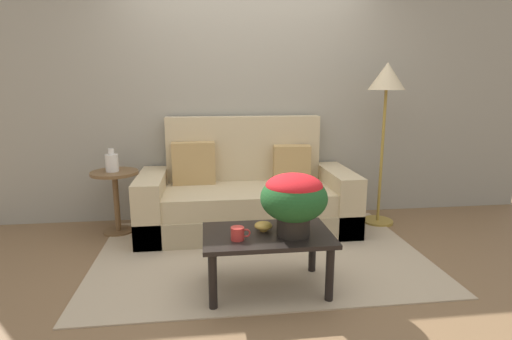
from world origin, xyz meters
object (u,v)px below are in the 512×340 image
(floor_lamp, at_px, (386,91))
(snack_bowl, at_px, (263,226))
(coffee_mug, at_px, (238,233))
(couch, at_px, (246,197))
(potted_plant, at_px, (294,197))
(coffee_table, at_px, (267,242))
(table_vase, at_px, (112,162))
(side_table, at_px, (116,191))

(floor_lamp, xyz_separation_m, snack_bowl, (-1.38, -1.17, -0.90))
(floor_lamp, xyz_separation_m, coffee_mug, (-1.57, -1.31, -0.89))
(coffee_mug, bearing_deg, couch, 81.74)
(couch, bearing_deg, floor_lamp, -0.73)
(couch, bearing_deg, potted_plant, -81.79)
(snack_bowl, bearing_deg, floor_lamp, 40.42)
(coffee_table, bearing_deg, floor_lamp, 41.97)
(coffee_table, distance_m, floor_lamp, 2.08)
(coffee_mug, relative_size, table_vase, 0.60)
(couch, distance_m, coffee_table, 1.24)
(floor_lamp, bearing_deg, couch, 179.27)
(floor_lamp, distance_m, potted_plant, 1.86)
(coffee_table, relative_size, potted_plant, 1.96)
(couch, height_order, side_table, couch)
(snack_bowl, bearing_deg, potted_plant, -27.14)
(table_vase, bearing_deg, floor_lamp, -1.04)
(coffee_mug, bearing_deg, side_table, 127.81)
(side_table, xyz_separation_m, snack_bowl, (1.25, -1.22, 0.03))
(couch, height_order, potted_plant, couch)
(coffee_table, relative_size, snack_bowl, 6.99)
(couch, height_order, snack_bowl, couch)
(floor_lamp, bearing_deg, table_vase, 178.96)
(side_table, height_order, coffee_mug, side_table)
(couch, relative_size, floor_lamp, 1.27)
(couch, bearing_deg, table_vase, 178.64)
(couch, height_order, coffee_table, couch)
(coffee_table, distance_m, potted_plant, 0.38)
(potted_plant, xyz_separation_m, coffee_mug, (-0.38, -0.04, -0.22))
(snack_bowl, xyz_separation_m, table_vase, (-1.26, 1.22, 0.25))
(potted_plant, distance_m, snack_bowl, 0.31)
(couch, distance_m, floor_lamp, 1.72)
(coffee_table, xyz_separation_m, coffee_mug, (-0.21, -0.09, 0.11))
(coffee_mug, relative_size, snack_bowl, 1.04)
(floor_lamp, height_order, coffee_mug, floor_lamp)
(side_table, xyz_separation_m, potted_plant, (1.44, -1.32, 0.26))
(table_vase, bearing_deg, couch, -1.36)
(floor_lamp, distance_m, coffee_mug, 2.23)
(coffee_table, xyz_separation_m, snack_bowl, (-0.02, 0.05, 0.10))
(floor_lamp, relative_size, potted_plant, 3.61)
(potted_plant, bearing_deg, floor_lamp, 46.94)
(couch, bearing_deg, side_table, 178.44)
(coffee_mug, height_order, table_vase, table_vase)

